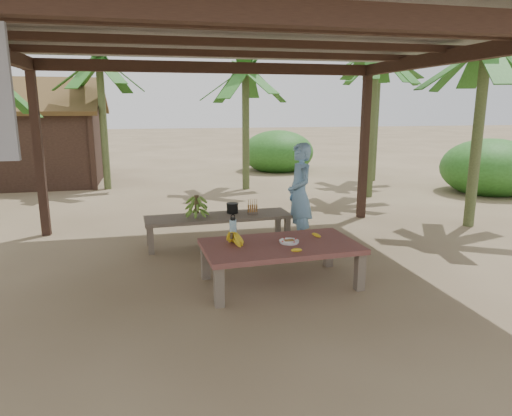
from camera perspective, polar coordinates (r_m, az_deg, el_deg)
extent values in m
plane|color=brown|center=(6.00, -2.09, -7.62)|extent=(80.00, 80.00, 0.00)
cube|color=black|center=(8.06, -25.54, 6.23)|extent=(0.13, 0.13, 2.70)
cube|color=black|center=(8.75, 13.37, 7.52)|extent=(0.13, 0.13, 2.70)
cube|color=black|center=(3.45, 5.26, 23.06)|extent=(5.80, 0.14, 0.18)
cube|color=black|center=(7.93, -5.49, 17.08)|extent=(5.80, 0.14, 0.18)
cube|color=black|center=(6.76, 22.88, 16.98)|extent=(0.14, 4.80, 0.18)
cube|color=slate|center=(5.69, -2.34, 21.15)|extent=(6.60, 5.60, 0.06)
cube|color=brown|center=(4.87, -4.64, -9.81)|extent=(0.11, 0.11, 0.44)
cube|color=brown|center=(5.40, 12.84, -7.78)|extent=(0.11, 0.11, 0.44)
cube|color=brown|center=(5.64, -6.34, -6.65)|extent=(0.11, 0.11, 0.44)
cube|color=brown|center=(6.11, 9.07, -5.22)|extent=(0.11, 0.11, 0.44)
cube|color=maroon|center=(5.36, 3.06, -4.79)|extent=(1.85, 1.10, 0.06)
cube|color=brown|center=(6.68, -13.01, -4.01)|extent=(0.08, 0.08, 0.40)
cube|color=brown|center=(7.06, 3.93, -2.81)|extent=(0.08, 0.08, 0.40)
cube|color=brown|center=(7.12, -13.20, -2.98)|extent=(0.08, 0.08, 0.40)
cube|color=brown|center=(7.48, 2.75, -1.91)|extent=(0.08, 0.08, 0.40)
cube|color=brown|center=(6.96, -4.70, -1.14)|extent=(2.23, 0.71, 0.05)
cylinder|color=white|center=(5.39, 4.16, -4.32)|extent=(0.21, 0.21, 0.01)
cylinder|color=white|center=(5.38, 4.17, -4.16)|extent=(0.23, 0.23, 0.02)
cube|color=brown|center=(5.38, 4.17, -4.10)|extent=(0.12, 0.08, 0.02)
ellipsoid|color=yellow|center=(5.07, 5.09, -5.26)|extent=(0.16, 0.10, 0.04)
ellipsoid|color=yellow|center=(5.67, 7.55, -3.37)|extent=(0.12, 0.14, 0.04)
cylinder|color=#45A0D9|center=(5.50, -2.89, -2.73)|extent=(0.08, 0.08, 0.24)
cylinder|color=black|center=(5.46, -2.90, -1.36)|extent=(0.06, 0.06, 0.03)
torus|color=black|center=(5.46, -2.91, -1.06)|extent=(0.05, 0.01, 0.05)
cylinder|color=black|center=(7.08, -2.97, -0.05)|extent=(0.18, 0.18, 0.15)
imported|color=#70A4D5|center=(6.88, 5.48, 1.68)|extent=(0.38, 0.57, 1.55)
cube|color=black|center=(14.01, -27.26, 6.81)|extent=(4.00, 3.00, 2.00)
cube|color=brown|center=(13.15, -28.77, 12.28)|extent=(4.40, 1.73, 1.00)
cube|color=brown|center=(14.80, -26.98, 12.32)|extent=(4.40, 1.73, 1.00)
cylinder|color=#596638|center=(10.87, 14.30, 10.17)|extent=(0.18, 0.18, 3.37)
cylinder|color=#596638|center=(11.57, -1.29, 9.76)|extent=(0.18, 0.18, 3.01)
cylinder|color=#596638|center=(12.19, -18.54, 9.87)|extent=(0.18, 0.18, 3.26)
cylinder|color=#596638|center=(8.72, 25.92, 7.87)|extent=(0.18, 0.18, 3.09)
cylinder|color=#596638|center=(13.35, 14.70, 10.76)|extent=(0.18, 0.18, 3.49)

